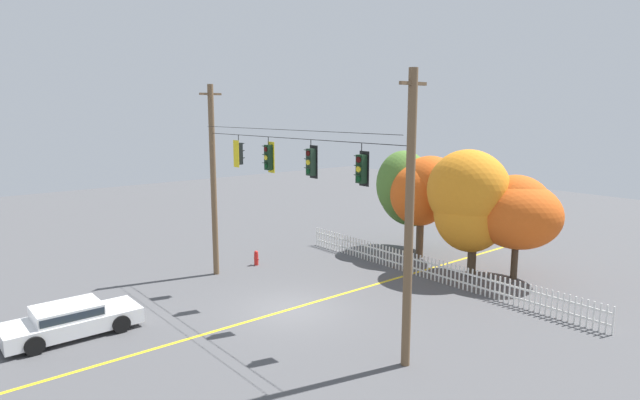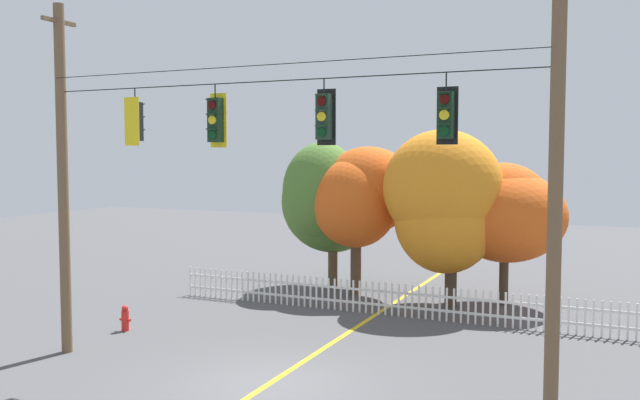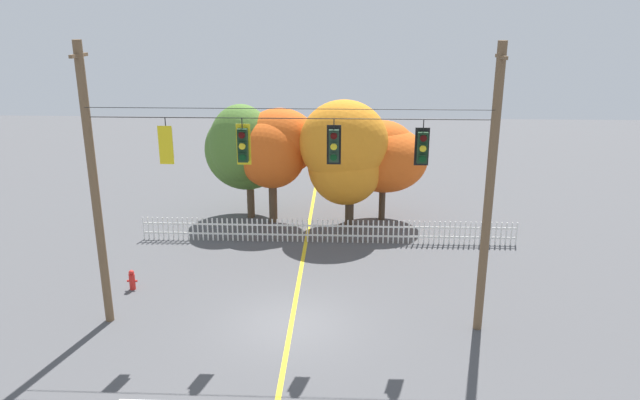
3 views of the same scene
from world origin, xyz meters
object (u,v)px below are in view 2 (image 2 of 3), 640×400
object	(u,v)px
traffic_signal_eastbound_side	(324,117)
fire_hydrant	(125,318)
traffic_signal_northbound_primary	(135,121)
autumn_maple_mid	(362,196)
autumn_oak_far_east	(444,202)
traffic_signal_westbound_side	(216,120)
traffic_signal_northbound_secondary	(446,115)
autumn_maple_far_west	(504,212)
autumn_maple_near_fence	(328,198)

from	to	relation	value
traffic_signal_eastbound_side	fire_hydrant	distance (m)	9.68
traffic_signal_northbound_primary	traffic_signal_eastbound_side	bearing A→B (deg)	0.22
autumn_maple_mid	autumn_oak_far_east	size ratio (longest dim) A/B	0.91
traffic_signal_westbound_side	traffic_signal_eastbound_side	distance (m)	2.75
traffic_signal_eastbound_side	traffic_signal_northbound_secondary	size ratio (longest dim) A/B	1.00
autumn_maple_far_west	autumn_oak_far_east	bearing A→B (deg)	-149.75
autumn_maple_mid	autumn_maple_far_west	size ratio (longest dim) A/B	1.12
traffic_signal_eastbound_side	autumn_oak_far_east	size ratio (longest dim) A/B	0.23
traffic_signal_westbound_side	autumn_maple_mid	bearing A→B (deg)	91.11
autumn_maple_near_fence	autumn_maple_far_west	distance (m)	6.77
traffic_signal_westbound_side	traffic_signal_northbound_secondary	world-z (taller)	same
traffic_signal_eastbound_side	autumn_oak_far_east	xyz separation A→B (m)	(0.33, 9.39, -2.43)
traffic_signal_westbound_side	autumn_oak_far_east	bearing A→B (deg)	71.88
autumn_maple_near_fence	autumn_oak_far_east	xyz separation A→B (m)	(4.90, -1.33, 0.08)
traffic_signal_eastbound_side	traffic_signal_northbound_secondary	xyz separation A→B (m)	(2.64, -0.00, -0.03)
traffic_signal_westbound_side	autumn_maple_far_west	size ratio (longest dim) A/B	0.29
autumn_maple_near_fence	traffic_signal_eastbound_side	bearing A→B (deg)	-66.93
traffic_signal_eastbound_side	autumn_oak_far_east	distance (m)	9.71
traffic_signal_eastbound_side	autumn_maple_far_west	xyz separation A→B (m)	(2.19, 10.48, -2.80)
autumn_maple_mid	autumn_maple_far_west	distance (m)	5.17
autumn_maple_near_fence	autumn_maple_mid	bearing A→B (deg)	-20.44
autumn_maple_near_fence	autumn_oak_far_east	world-z (taller)	autumn_oak_far_east
traffic_signal_northbound_primary	autumn_maple_far_west	xyz separation A→B (m)	(7.25, 10.50, -2.80)
traffic_signal_northbound_secondary	autumn_maple_mid	distance (m)	11.79
traffic_signal_eastbound_side	traffic_signal_westbound_side	bearing A→B (deg)	179.99
fire_hydrant	traffic_signal_northbound_secondary	bearing A→B (deg)	-12.89
autumn_maple_near_fence	traffic_signal_westbound_side	bearing A→B (deg)	-80.36
autumn_maple_near_fence	fire_hydrant	distance (m)	9.44
traffic_signal_northbound_secondary	autumn_maple_far_west	size ratio (longest dim) A/B	0.29
traffic_signal_westbound_side	autumn_maple_near_fence	bearing A→B (deg)	99.64
traffic_signal_northbound_primary	autumn_maple_far_west	world-z (taller)	traffic_signal_northbound_primary
traffic_signal_eastbound_side	traffic_signal_northbound_secondary	distance (m)	2.64
traffic_signal_westbound_side	autumn_maple_near_fence	world-z (taller)	traffic_signal_westbound_side
autumn_maple_far_west	traffic_signal_northbound_primary	bearing A→B (deg)	-124.64
traffic_signal_northbound_primary	autumn_maple_mid	size ratio (longest dim) A/B	0.25
traffic_signal_westbound_side	autumn_maple_mid	xyz separation A→B (m)	(-0.20, 10.12, -2.33)
traffic_signal_westbound_side	traffic_signal_northbound_secondary	bearing A→B (deg)	-0.01
traffic_signal_northbound_secondary	autumn_maple_mid	world-z (taller)	traffic_signal_northbound_secondary
autumn_maple_mid	fire_hydrant	distance (m)	9.62
autumn_maple_mid	traffic_signal_westbound_side	bearing A→B (deg)	-88.89
traffic_signal_eastbound_side	autumn_maple_near_fence	distance (m)	11.92
autumn_oak_far_east	fire_hydrant	bearing A→B (deg)	-137.90
traffic_signal_northbound_primary	autumn_oak_far_east	xyz separation A→B (m)	(5.39, 9.41, -2.43)
traffic_signal_northbound_primary	autumn_oak_far_east	size ratio (longest dim) A/B	0.23
autumn_maple_mid	autumn_oak_far_east	distance (m)	3.35
traffic_signal_northbound_primary	traffic_signal_westbound_side	distance (m)	2.32
traffic_signal_northbound_primary	autumn_maple_near_fence	xyz separation A→B (m)	(0.49, 10.74, -2.51)
autumn_oak_far_east	autumn_maple_mid	bearing A→B (deg)	167.49
traffic_signal_eastbound_side	autumn_maple_far_west	bearing A→B (deg)	78.19
traffic_signal_eastbound_side	autumn_maple_mid	distance (m)	10.80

